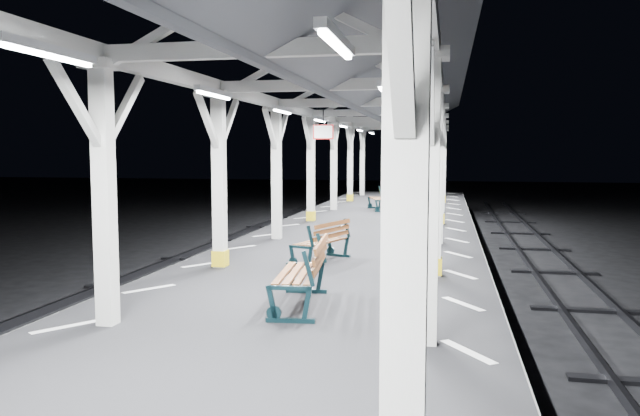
% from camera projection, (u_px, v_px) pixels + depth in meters
% --- Properties ---
extents(ground, '(120.00, 120.00, 0.00)m').
position_uv_depth(ground, '(298.00, 360.00, 9.57)').
color(ground, black).
rests_on(ground, ground).
extents(platform, '(6.00, 50.00, 1.00)m').
position_uv_depth(platform, '(298.00, 328.00, 9.52)').
color(platform, black).
rests_on(platform, ground).
extents(hazard_stripes_left, '(1.00, 48.00, 0.01)m').
position_uv_depth(hazard_stripes_left, '(149.00, 289.00, 9.97)').
color(hazard_stripes_left, silver).
rests_on(hazard_stripes_left, platform).
extents(hazard_stripes_right, '(1.00, 48.00, 0.01)m').
position_uv_depth(hazard_stripes_right, '(463.00, 304.00, 8.99)').
color(hazard_stripes_right, silver).
rests_on(hazard_stripes_right, platform).
extents(track_left, '(2.20, 60.00, 0.16)m').
position_uv_depth(track_left, '(12.00, 336.00, 10.56)').
color(track_left, '#2D2D33').
rests_on(track_left, ground).
extents(canopy, '(5.40, 49.00, 4.65)m').
position_uv_depth(canopy, '(297.00, 58.00, 9.14)').
color(canopy, silver).
rests_on(canopy, platform).
extents(bench_near, '(0.83, 1.82, 0.96)m').
position_uv_depth(bench_near, '(306.00, 271.00, 8.78)').
color(bench_near, black).
rests_on(bench_near, platform).
extents(bench_mid, '(1.01, 1.62, 0.82)m').
position_uv_depth(bench_mid, '(325.00, 240.00, 12.35)').
color(bench_mid, black).
rests_on(bench_mid, platform).
extents(bench_far, '(1.03, 1.71, 0.87)m').
position_uv_depth(bench_far, '(381.00, 198.00, 23.41)').
color(bench_far, black).
rests_on(bench_far, platform).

